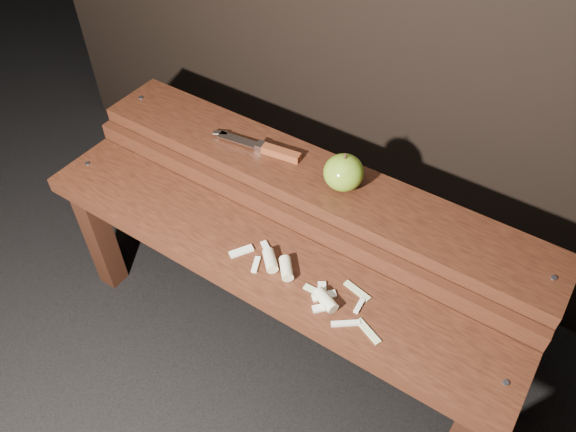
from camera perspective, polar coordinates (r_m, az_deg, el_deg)
The scene contains 6 objects.
ground at distance 1.63m, azimuth -1.20°, elevation -12.34°, with size 60.00×60.00×0.00m, color black.
bench_front_tier at distance 1.31m, azimuth -2.96°, elevation -6.12°, with size 1.20×0.20×0.42m.
bench_rear_tier at distance 1.39m, azimuth 2.42°, elevation 1.59°, with size 1.20×0.21×0.50m.
apple at distance 1.28m, azimuth 5.68°, elevation 4.42°, with size 0.09×0.09×0.10m.
knife at distance 1.38m, azimuth -1.86°, elevation 6.75°, with size 0.24×0.05×0.02m.
apple_scraps at distance 1.20m, azimuth 1.05°, elevation -6.44°, with size 0.39×0.12×0.03m.
Camera 1 is at (0.50, -0.69, 1.39)m, focal length 35.00 mm.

